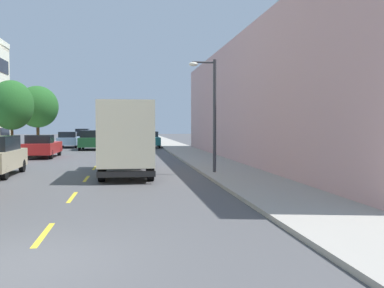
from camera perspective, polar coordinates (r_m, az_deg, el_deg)
ground_plane at (r=37.99m, az=-11.41°, el=-1.20°), size 160.00×160.00×0.00m
sidewalk_left at (r=37.05m, az=-22.60°, el=-1.33°), size 3.20×120.00×0.14m
sidewalk_right at (r=36.32m, az=-0.31°, el=-1.21°), size 3.20×120.00×0.14m
lane_centerline_dashes at (r=32.51m, az=-11.89°, el=-1.82°), size 0.14×47.20×0.01m
apartment_block_opposite at (r=30.31m, az=14.44°, el=5.49°), size 10.00×36.00×8.10m
street_tree_third at (r=33.53m, az=-22.96°, el=4.80°), size 3.08×3.08×5.54m
street_tree_farthest at (r=42.36m, az=-19.93°, el=4.69°), size 3.77×3.77×5.95m
street_lamp at (r=20.95m, az=2.55°, el=5.15°), size 1.35×0.28×5.51m
delivery_box_truck at (r=21.12m, az=-8.80°, el=1.19°), size 2.42×7.58×3.50m
parked_pickup_teal at (r=46.95m, az=-5.58°, el=0.56°), size 2.12×5.34×1.73m
parked_hatchback_black at (r=55.09m, az=-15.03°, el=0.70°), size 1.84×4.04×1.50m
parked_suv_navy at (r=62.33m, az=-14.41°, el=1.13°), size 1.99×4.82×1.93m
parked_pickup_red at (r=33.95m, az=-19.33°, el=-0.34°), size 2.04×5.32×1.73m
parked_pickup_sky at (r=48.24m, az=-16.14°, el=0.52°), size 2.15×5.35×1.73m
parked_sedan_charcoal at (r=56.41m, az=-6.01°, el=0.81°), size 1.91×4.54×1.43m
moving_forest_sedan at (r=43.57m, az=-13.43°, el=0.55°), size 1.95×4.80×1.93m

